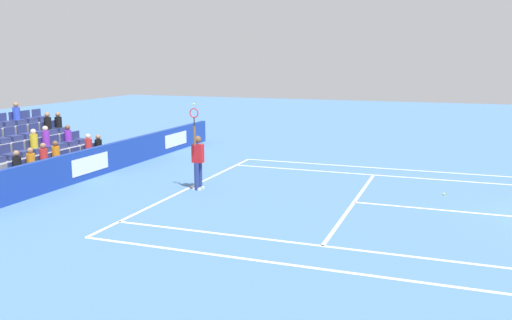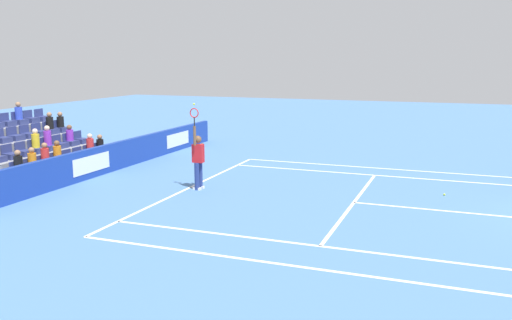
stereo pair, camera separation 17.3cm
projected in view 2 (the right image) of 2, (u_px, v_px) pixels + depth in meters
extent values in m
cube|color=white|center=(190.00, 187.00, 18.13)|extent=(10.97, 0.10, 0.01)
cube|color=white|center=(354.00, 202.00, 16.23)|extent=(8.23, 0.10, 0.01)
cube|color=white|center=(468.00, 213.00, 15.12)|extent=(0.10, 6.40, 0.01)
cube|color=white|center=(340.00, 249.00, 12.29)|extent=(0.10, 11.89, 0.01)
cube|color=white|center=(387.00, 176.00, 19.85)|extent=(0.10, 11.89, 0.01)
cube|color=white|center=(326.00, 270.00, 11.03)|extent=(0.10, 11.89, 0.01)
cube|color=white|center=(392.00, 169.00, 21.11)|extent=(0.10, 11.89, 0.01)
cube|color=white|center=(193.00, 187.00, 18.10)|extent=(0.10, 0.20, 0.01)
cube|color=#193899|center=(89.00, 164.00, 19.45)|extent=(19.10, 0.20, 1.07)
cube|color=white|center=(178.00, 139.00, 25.26)|extent=(2.04, 0.01, 0.60)
cube|color=white|center=(92.00, 164.00, 19.41)|extent=(2.04, 0.01, 0.60)
cylinder|color=navy|center=(200.00, 175.00, 17.93)|extent=(0.16, 0.16, 0.90)
cylinder|color=navy|center=(197.00, 176.00, 17.71)|extent=(0.16, 0.16, 0.90)
cube|color=white|center=(200.00, 187.00, 18.00)|extent=(0.12, 0.26, 0.08)
cube|color=white|center=(197.00, 189.00, 17.78)|extent=(0.12, 0.26, 0.08)
cube|color=red|center=(198.00, 153.00, 17.68)|extent=(0.22, 0.36, 0.60)
sphere|color=brown|center=(198.00, 139.00, 17.59)|extent=(0.24, 0.24, 0.24)
cylinder|color=brown|center=(195.00, 136.00, 17.36)|extent=(0.09, 0.09, 0.62)
cylinder|color=brown|center=(202.00, 152.00, 17.86)|extent=(0.09, 0.09, 0.56)
cylinder|color=black|center=(194.00, 122.00, 17.28)|extent=(0.04, 0.04, 0.28)
torus|color=red|center=(194.00, 113.00, 17.23)|extent=(0.03, 0.31, 0.31)
sphere|color=#D1E533|center=(194.00, 104.00, 17.18)|extent=(0.07, 0.07, 0.07)
cube|color=gray|center=(66.00, 170.00, 19.88)|extent=(4.96, 0.95, 0.42)
cube|color=navy|center=(102.00, 152.00, 21.82)|extent=(0.48, 0.44, 0.20)
cube|color=navy|center=(97.00, 146.00, 21.84)|extent=(0.48, 0.04, 0.30)
cube|color=navy|center=(92.00, 155.00, 21.25)|extent=(0.48, 0.44, 0.20)
cube|color=navy|center=(87.00, 148.00, 21.27)|extent=(0.48, 0.04, 0.30)
cube|color=navy|center=(82.00, 158.00, 20.68)|extent=(0.48, 0.44, 0.20)
cube|color=navy|center=(77.00, 151.00, 20.70)|extent=(0.48, 0.04, 0.30)
cube|color=navy|center=(71.00, 160.00, 20.11)|extent=(0.48, 0.44, 0.20)
cube|color=navy|center=(66.00, 154.00, 20.13)|extent=(0.48, 0.04, 0.30)
cube|color=navy|center=(59.00, 163.00, 19.54)|extent=(0.48, 0.44, 0.20)
cube|color=navy|center=(54.00, 156.00, 19.56)|extent=(0.48, 0.04, 0.30)
cube|color=navy|center=(47.00, 167.00, 18.97)|extent=(0.48, 0.44, 0.20)
cube|color=navy|center=(42.00, 159.00, 18.99)|extent=(0.48, 0.04, 0.30)
cube|color=navy|center=(34.00, 170.00, 18.40)|extent=(0.48, 0.44, 0.20)
cube|color=navy|center=(29.00, 162.00, 18.42)|extent=(0.48, 0.04, 0.30)
cube|color=navy|center=(20.00, 174.00, 17.83)|extent=(0.48, 0.44, 0.20)
cube|color=navy|center=(15.00, 166.00, 17.85)|extent=(0.48, 0.04, 0.30)
cube|color=gray|center=(44.00, 163.00, 20.17)|extent=(4.96, 0.95, 0.84)
cube|color=navy|center=(81.00, 141.00, 22.07)|extent=(0.48, 0.44, 0.20)
cube|color=navy|center=(77.00, 135.00, 22.09)|extent=(0.48, 0.04, 0.30)
cube|color=navy|center=(71.00, 143.00, 21.50)|extent=(0.48, 0.44, 0.20)
cube|color=navy|center=(67.00, 137.00, 21.52)|extent=(0.48, 0.04, 0.30)
cube|color=navy|center=(61.00, 145.00, 20.93)|extent=(0.48, 0.44, 0.20)
cube|color=navy|center=(56.00, 139.00, 20.95)|extent=(0.48, 0.04, 0.30)
cube|color=navy|center=(49.00, 148.00, 20.36)|extent=(0.48, 0.44, 0.20)
cube|color=navy|center=(45.00, 141.00, 20.38)|extent=(0.48, 0.04, 0.30)
cube|color=navy|center=(37.00, 150.00, 19.79)|extent=(0.48, 0.44, 0.20)
cube|color=navy|center=(33.00, 143.00, 19.81)|extent=(0.48, 0.04, 0.30)
cube|color=navy|center=(25.00, 153.00, 19.22)|extent=(0.48, 0.44, 0.20)
cube|color=navy|center=(20.00, 146.00, 19.24)|extent=(0.48, 0.04, 0.30)
cube|color=navy|center=(11.00, 156.00, 18.65)|extent=(0.48, 0.44, 0.20)
cube|color=navy|center=(6.00, 149.00, 18.67)|extent=(0.48, 0.04, 0.30)
cube|color=gray|center=(24.00, 156.00, 20.46)|extent=(4.96, 0.95, 1.26)
cube|color=navy|center=(62.00, 130.00, 22.32)|extent=(0.48, 0.44, 0.20)
cube|color=navy|center=(58.00, 123.00, 22.35)|extent=(0.48, 0.04, 0.30)
cube|color=navy|center=(51.00, 131.00, 21.75)|extent=(0.48, 0.44, 0.20)
cube|color=navy|center=(47.00, 125.00, 21.78)|extent=(0.48, 0.04, 0.30)
cube|color=navy|center=(40.00, 133.00, 21.18)|extent=(0.48, 0.44, 0.20)
cube|color=navy|center=(36.00, 127.00, 21.21)|extent=(0.48, 0.04, 0.30)
cube|color=navy|center=(29.00, 136.00, 20.61)|extent=(0.48, 0.44, 0.20)
cube|color=navy|center=(24.00, 129.00, 20.64)|extent=(0.48, 0.04, 0.30)
cube|color=navy|center=(16.00, 138.00, 20.04)|extent=(0.48, 0.44, 0.20)
cube|color=navy|center=(11.00, 131.00, 20.07)|extent=(0.48, 0.04, 0.30)
cube|color=navy|center=(3.00, 140.00, 19.47)|extent=(0.48, 0.44, 0.20)
cube|color=gray|center=(4.00, 149.00, 20.75)|extent=(4.96, 0.95, 1.68)
cube|color=navy|center=(43.00, 119.00, 22.57)|extent=(0.48, 0.44, 0.20)
cube|color=navy|center=(39.00, 112.00, 22.60)|extent=(0.48, 0.04, 0.30)
cube|color=navy|center=(32.00, 120.00, 22.00)|extent=(0.48, 0.44, 0.20)
cube|color=navy|center=(28.00, 114.00, 22.03)|extent=(0.48, 0.04, 0.30)
cube|color=navy|center=(20.00, 122.00, 21.43)|extent=(0.48, 0.44, 0.20)
cube|color=navy|center=(16.00, 115.00, 21.46)|extent=(0.48, 0.04, 0.30)
cube|color=navy|center=(8.00, 124.00, 20.86)|extent=(0.48, 0.44, 0.20)
cube|color=navy|center=(4.00, 117.00, 20.89)|extent=(0.48, 0.04, 0.30)
cylinder|color=purple|center=(70.00, 135.00, 21.46)|extent=(0.28, 0.28, 0.43)
sphere|color=brown|center=(69.00, 127.00, 21.40)|extent=(0.20, 0.20, 0.20)
cylinder|color=orange|center=(32.00, 160.00, 18.35)|extent=(0.28, 0.28, 0.48)
sphere|color=#9E7251|center=(31.00, 150.00, 18.29)|extent=(0.20, 0.20, 0.20)
cylinder|color=black|center=(18.00, 163.00, 17.78)|extent=(0.28, 0.28, 0.49)
sphere|color=#9E7251|center=(17.00, 153.00, 17.72)|extent=(0.20, 0.20, 0.20)
cylinder|color=orange|center=(57.00, 153.00, 19.49)|extent=(0.28, 0.28, 0.54)
sphere|color=brown|center=(57.00, 143.00, 19.42)|extent=(0.20, 0.20, 0.20)
cylinder|color=black|center=(60.00, 122.00, 22.28)|extent=(0.28, 0.28, 0.43)
sphere|color=#9E7251|center=(60.00, 114.00, 22.22)|extent=(0.20, 0.20, 0.20)
cylinder|color=black|center=(50.00, 123.00, 21.71)|extent=(0.28, 0.28, 0.48)
sphere|color=#9E7251|center=(49.00, 115.00, 21.64)|extent=(0.20, 0.20, 0.20)
cylinder|color=purple|center=(48.00, 138.00, 20.31)|extent=(0.28, 0.28, 0.54)
sphere|color=beige|center=(47.00, 128.00, 20.24)|extent=(0.20, 0.20, 0.20)
cylinder|color=red|center=(45.00, 156.00, 18.91)|extent=(0.28, 0.28, 0.55)
sphere|color=#9E7251|center=(44.00, 145.00, 18.85)|extent=(0.20, 0.20, 0.20)
cylinder|color=red|center=(90.00, 146.00, 21.20)|extent=(0.28, 0.28, 0.55)
sphere|color=beige|center=(90.00, 136.00, 21.13)|extent=(0.20, 0.20, 0.20)
cylinder|color=blue|center=(19.00, 113.00, 21.39)|extent=(0.28, 0.28, 0.48)
sphere|color=#9E7251|center=(18.00, 104.00, 21.33)|extent=(0.20, 0.20, 0.20)
cylinder|color=black|center=(100.00, 145.00, 21.78)|extent=(0.28, 0.28, 0.43)
sphere|color=#9E7251|center=(100.00, 137.00, 21.72)|extent=(0.20, 0.20, 0.20)
cylinder|color=yellow|center=(36.00, 141.00, 19.74)|extent=(0.28, 0.28, 0.50)
sphere|color=beige|center=(35.00, 131.00, 19.68)|extent=(0.20, 0.20, 0.20)
sphere|color=#D1E533|center=(444.00, 194.00, 17.05)|extent=(0.07, 0.07, 0.07)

